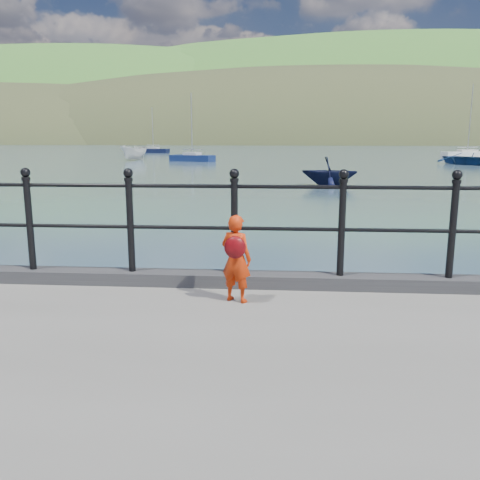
# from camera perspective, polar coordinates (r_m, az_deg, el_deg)

# --- Properties ---
(ground) EXTENTS (600.00, 600.00, 0.00)m
(ground) POSITION_cam_1_polar(r_m,az_deg,el_deg) (6.47, -5.93, -13.12)
(ground) COLOR #2D4251
(ground) RESTS_ON ground
(kerb) EXTENTS (60.00, 0.30, 0.15)m
(kerb) POSITION_cam_1_polar(r_m,az_deg,el_deg) (5.96, -6.40, -4.28)
(kerb) COLOR #28282B
(kerb) RESTS_ON quay
(railing) EXTENTS (18.11, 0.11, 1.20)m
(railing) POSITION_cam_1_polar(r_m,az_deg,el_deg) (5.80, -6.56, 2.85)
(railing) COLOR black
(railing) RESTS_ON kerb
(far_shore) EXTENTS (830.00, 200.00, 156.00)m
(far_shore) POSITION_cam_1_polar(r_m,az_deg,el_deg) (249.29, 13.09, 5.44)
(far_shore) COLOR #333A21
(far_shore) RESTS_ON ground
(child) EXTENTS (0.39, 0.35, 0.92)m
(child) POSITION_cam_1_polar(r_m,az_deg,el_deg) (5.22, -0.44, -2.00)
(child) COLOR red
(child) RESTS_ON quay
(launch_blue) EXTENTS (5.64, 6.62, 1.16)m
(launch_blue) POSITION_cam_1_polar(r_m,az_deg,el_deg) (54.88, 24.13, 8.35)
(launch_blue) COLOR navy
(launch_blue) RESTS_ON ground
(launch_white) EXTENTS (2.94, 4.73, 1.71)m
(launch_white) POSITION_cam_1_polar(r_m,az_deg,el_deg) (59.81, -11.80, 9.55)
(launch_white) COLOR silver
(launch_white) RESTS_ON ground
(launch_navy) EXTENTS (3.34, 2.99, 1.59)m
(launch_navy) POSITION_cam_1_polar(r_m,az_deg,el_deg) (29.00, 10.01, 7.63)
(launch_navy) COLOR black
(launch_navy) RESTS_ON ground
(sailboat_port) EXTENTS (5.28, 3.50, 7.48)m
(sailboat_port) POSITION_cam_1_polar(r_m,az_deg,el_deg) (56.52, -5.39, 9.12)
(sailboat_port) COLOR navy
(sailboat_port) RESTS_ON ground
(sailboat_left) EXTENTS (5.47, 2.71, 7.57)m
(sailboat_left) POSITION_cam_1_polar(r_m,az_deg,el_deg) (86.21, -9.71, 9.83)
(sailboat_left) COLOR black
(sailboat_left) RESTS_ON ground
(sailboat_far) EXTENTS (6.95, 3.50, 9.52)m
(sailboat_far) POSITION_cam_1_polar(r_m,az_deg,el_deg) (74.38, 24.15, 8.75)
(sailboat_far) COLOR white
(sailboat_far) RESTS_ON ground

